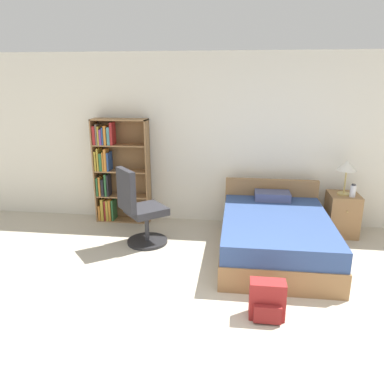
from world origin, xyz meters
name	(u,v)px	position (x,y,z in m)	size (l,w,h in m)	color
ground_plane	(235,364)	(0.00, 0.00, 0.00)	(14.00, 14.00, 0.00)	#BCB29E
wall_back	(241,141)	(0.00, 3.23, 1.30)	(9.00, 0.06, 2.60)	silver
bookshelf	(115,171)	(-1.96, 3.03, 0.82)	(0.86, 0.27, 1.63)	olive
bed	(275,234)	(0.47, 2.09, 0.27)	(1.36, 1.96, 0.78)	olive
office_chair	(140,211)	(-1.34, 2.15, 0.49)	(0.72, 0.71, 1.09)	#232326
nightstand	(342,214)	(1.50, 2.87, 0.31)	(0.42, 0.49, 0.62)	olive
table_lamp	(347,167)	(1.49, 2.86, 1.02)	(0.28, 0.28, 0.50)	tan
water_bottle	(353,191)	(1.58, 2.76, 0.71)	(0.08, 0.08, 0.19)	silver
backpack_red	(267,301)	(0.29, 0.67, 0.18)	(0.34, 0.23, 0.38)	maroon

